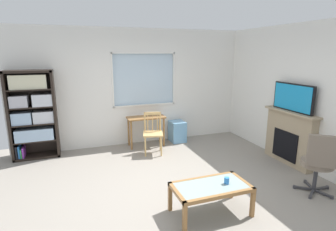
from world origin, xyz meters
TOP-DOWN VIEW (x-y plane):
  - ground at (0.00, 0.00)m, footprint 6.42×6.03m
  - wall_back_with_window at (-0.03, 2.52)m, footprint 5.42×0.15m
  - wall_right at (2.77, 0.00)m, footprint 0.12×5.23m
  - bookshelf at (-2.16, 2.27)m, footprint 0.90×0.38m
  - desk_under_window at (0.21, 2.17)m, footprint 0.88×0.40m
  - wooden_chair at (0.22, 1.65)m, footprint 0.51×0.49m
  - plastic_drawer_unit at (1.02, 2.22)m, footprint 0.35×0.40m
  - fireplace at (2.61, 0.23)m, footprint 0.26×1.21m
  - tv at (2.59, 0.23)m, footprint 0.06×0.95m
  - office_chair at (2.10, -0.90)m, footprint 0.62×0.61m
  - coffee_table at (0.31, -0.80)m, footprint 1.04×0.57m
  - sippy_cup at (0.53, -0.83)m, footprint 0.07×0.07m

SIDE VIEW (x-z plane):
  - ground at x=0.00m, z-range -0.02..0.00m
  - plastic_drawer_unit at x=1.02m, z-range 0.00..0.51m
  - coffee_table at x=0.31m, z-range 0.15..0.57m
  - wooden_chair at x=0.22m, z-range 0.01..0.91m
  - sippy_cup at x=0.53m, z-range 0.42..0.51m
  - fireplace at x=2.61m, z-range 0.00..1.07m
  - office_chair at x=2.10m, z-range 0.05..1.05m
  - desk_under_window at x=0.21m, z-range 0.22..0.93m
  - bookshelf at x=-2.16m, z-range 0.05..1.88m
  - tv at x=2.59m, z-range 1.06..1.60m
  - wall_back_with_window at x=-0.03m, z-range -0.02..2.69m
  - wall_right at x=2.77m, z-range 0.00..2.71m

